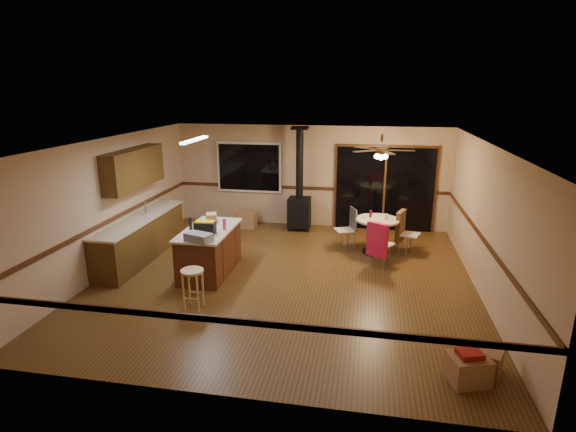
% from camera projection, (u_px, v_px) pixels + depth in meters
% --- Properties ---
extents(floor, '(7.00, 7.00, 0.00)m').
position_uv_depth(floor, '(285.00, 278.00, 8.62)').
color(floor, '#533517').
rests_on(floor, ground).
extents(ceiling, '(7.00, 7.00, 0.00)m').
position_uv_depth(ceiling, '(285.00, 142.00, 7.90)').
color(ceiling, silver).
rests_on(ceiling, ground).
extents(wall_back, '(7.00, 0.00, 7.00)m').
position_uv_depth(wall_back, '(310.00, 177.00, 11.57)').
color(wall_back, tan).
rests_on(wall_back, ground).
extents(wall_front, '(7.00, 0.00, 7.00)m').
position_uv_depth(wall_front, '(227.00, 297.00, 4.95)').
color(wall_front, tan).
rests_on(wall_front, ground).
extents(wall_left, '(0.00, 7.00, 7.00)m').
position_uv_depth(wall_left, '(111.00, 204.00, 8.85)').
color(wall_left, tan).
rests_on(wall_left, ground).
extents(wall_right, '(0.00, 7.00, 7.00)m').
position_uv_depth(wall_right, '(486.00, 222.00, 7.67)').
color(wall_right, tan).
rests_on(wall_right, ground).
extents(chair_rail, '(7.00, 7.00, 0.08)m').
position_uv_depth(chair_rail, '(285.00, 228.00, 8.35)').
color(chair_rail, '#442311').
rests_on(chair_rail, ground).
extents(window, '(1.72, 0.10, 1.32)m').
position_uv_depth(window, '(249.00, 167.00, 11.74)').
color(window, black).
rests_on(window, ground).
extents(sliding_door, '(2.52, 0.10, 2.10)m').
position_uv_depth(sliding_door, '(384.00, 189.00, 11.27)').
color(sliding_door, black).
rests_on(sliding_door, ground).
extents(lower_cabinets, '(0.60, 3.00, 0.86)m').
position_uv_depth(lower_cabinets, '(141.00, 239.00, 9.52)').
color(lower_cabinets, '#4E3213').
rests_on(lower_cabinets, ground).
extents(countertop, '(0.64, 3.04, 0.04)m').
position_uv_depth(countertop, '(139.00, 218.00, 9.39)').
color(countertop, '#C2B596').
rests_on(countertop, lower_cabinets).
extents(upper_cabinets, '(0.35, 2.00, 0.80)m').
position_uv_depth(upper_cabinets, '(134.00, 168.00, 9.32)').
color(upper_cabinets, '#4E3213').
rests_on(upper_cabinets, ground).
extents(kitchen_island, '(0.88, 1.68, 0.90)m').
position_uv_depth(kitchen_island, '(210.00, 251.00, 8.75)').
color(kitchen_island, '#4F2313').
rests_on(kitchen_island, ground).
extents(wood_stove, '(0.55, 0.50, 2.52)m').
position_uv_depth(wood_stove, '(299.00, 202.00, 11.34)').
color(wood_stove, black).
rests_on(wood_stove, ground).
extents(ceiling_fan, '(0.24, 0.24, 0.55)m').
position_uv_depth(ceiling_fan, '(381.00, 153.00, 9.31)').
color(ceiling_fan, brown).
rests_on(ceiling_fan, ceiling).
extents(fluorescent_strip, '(0.10, 1.20, 0.04)m').
position_uv_depth(fluorescent_strip, '(195.00, 140.00, 8.50)').
color(fluorescent_strip, white).
rests_on(fluorescent_strip, ceiling).
extents(toolbox_grey, '(0.53, 0.40, 0.15)m').
position_uv_depth(toolbox_grey, '(199.00, 237.00, 7.92)').
color(toolbox_grey, slate).
rests_on(toolbox_grey, kitchen_island).
extents(toolbox_black, '(0.39, 0.22, 0.21)m').
position_uv_depth(toolbox_black, '(205.00, 228.00, 8.34)').
color(toolbox_black, black).
rests_on(toolbox_black, kitchen_island).
extents(toolbox_yellow_lid, '(0.36, 0.20, 0.03)m').
position_uv_depth(toolbox_yellow_lid, '(205.00, 222.00, 8.31)').
color(toolbox_yellow_lid, gold).
rests_on(toolbox_yellow_lid, toolbox_black).
extents(box_on_island, '(0.27, 0.32, 0.18)m').
position_uv_depth(box_on_island, '(211.00, 218.00, 9.02)').
color(box_on_island, '#946742').
rests_on(box_on_island, kitchen_island).
extents(bottle_dark, '(0.08, 0.08, 0.25)m').
position_uv_depth(bottle_dark, '(191.00, 223.00, 8.56)').
color(bottle_dark, black).
rests_on(bottle_dark, kitchen_island).
extents(bottle_pink, '(0.08, 0.08, 0.22)m').
position_uv_depth(bottle_pink, '(224.00, 224.00, 8.55)').
color(bottle_pink, '#D84C8C').
rests_on(bottle_pink, kitchen_island).
extents(bottle_white, '(0.07, 0.07, 0.20)m').
position_uv_depth(bottle_white, '(214.00, 218.00, 8.98)').
color(bottle_white, white).
rests_on(bottle_white, kitchen_island).
extents(bar_stool, '(0.46, 0.46, 0.68)m').
position_uv_depth(bar_stool, '(193.00, 289.00, 7.36)').
color(bar_stool, tan).
rests_on(bar_stool, floor).
extents(blue_bucket, '(0.34, 0.34, 0.22)m').
position_uv_depth(blue_bucket, '(212.00, 279.00, 8.31)').
color(blue_bucket, '#0B25A4').
rests_on(blue_bucket, floor).
extents(dining_table, '(0.94, 0.94, 0.78)m').
position_uv_depth(dining_table, '(377.00, 230.00, 9.77)').
color(dining_table, black).
rests_on(dining_table, ground).
extents(glass_red, '(0.07, 0.07, 0.16)m').
position_uv_depth(glass_red, '(371.00, 214.00, 9.80)').
color(glass_red, '#590C14').
rests_on(glass_red, dining_table).
extents(glass_cream, '(0.07, 0.07, 0.14)m').
position_uv_depth(glass_cream, '(386.00, 217.00, 9.61)').
color(glass_cream, beige).
rests_on(glass_cream, dining_table).
extents(chair_left, '(0.53, 0.52, 0.51)m').
position_uv_depth(chair_left, '(349.00, 224.00, 9.99)').
color(chair_left, '#BEAC8D').
rests_on(chair_left, ground).
extents(chair_near, '(0.59, 0.61, 0.70)m').
position_uv_depth(chair_near, '(378.00, 240.00, 8.94)').
color(chair_near, '#BEAC8D').
rests_on(chair_near, ground).
extents(chair_right, '(0.57, 0.55, 0.70)m').
position_uv_depth(chair_right, '(402.00, 227.00, 9.77)').
color(chair_right, '#BEAC8D').
rests_on(chair_right, ground).
extents(box_under_window, '(0.53, 0.42, 0.42)m').
position_uv_depth(box_under_window, '(246.00, 219.00, 11.67)').
color(box_under_window, '#946742').
rests_on(box_under_window, floor).
extents(box_corner_a, '(0.57, 0.52, 0.35)m').
position_uv_depth(box_corner_a, '(468.00, 369.00, 5.54)').
color(box_corner_a, '#946742').
rests_on(box_corner_a, floor).
extents(box_corner_b, '(0.52, 0.49, 0.33)m').
position_uv_depth(box_corner_b, '(484.00, 360.00, 5.74)').
color(box_corner_b, '#946742').
rests_on(box_corner_b, floor).
extents(box_small_red, '(0.34, 0.31, 0.07)m').
position_uv_depth(box_small_red, '(470.00, 354.00, 5.49)').
color(box_small_red, maroon).
rests_on(box_small_red, box_corner_a).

